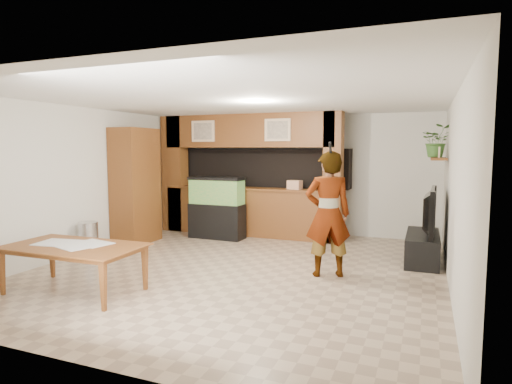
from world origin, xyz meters
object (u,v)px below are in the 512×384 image
at_px(pantry_cabinet, 136,186).
at_px(aquarium, 217,208).
at_px(person, 328,214).
at_px(television, 424,211).
at_px(dining_table, 73,270).

xyz_separation_m(pantry_cabinet, aquarium, (1.32, 0.95, -0.51)).
height_order(aquarium, person, person).
bearing_deg(pantry_cabinet, television, 5.60).
bearing_deg(pantry_cabinet, aquarium, 35.72).
xyz_separation_m(aquarium, television, (4.03, -0.43, 0.22)).
bearing_deg(pantry_cabinet, dining_table, -67.88).
height_order(person, dining_table, person).
relative_size(pantry_cabinet, aquarium, 1.77).
xyz_separation_m(pantry_cabinet, person, (4.05, -0.86, -0.22)).
relative_size(aquarium, person, 0.70).
distance_m(television, dining_table, 5.40).
xyz_separation_m(aquarium, dining_table, (-0.17, -3.79, -0.32)).
relative_size(aquarium, television, 0.97).
relative_size(pantry_cabinet, dining_table, 1.28).
height_order(aquarium, television, aquarium).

